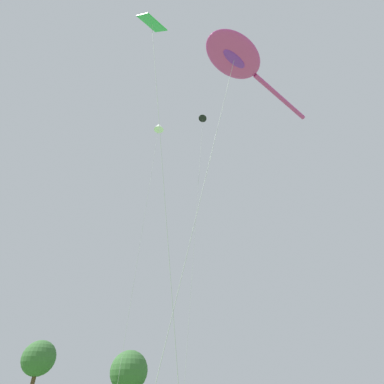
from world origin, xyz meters
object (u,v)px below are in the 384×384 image
at_px(big_show_kite, 236,58).
at_px(small_kite_bird_shape, 203,118).
at_px(small_kite_tiny_distant, 159,127).
at_px(tree_oak_left, 39,359).
at_px(small_kite_triangle_green, 152,32).
at_px(tree_oak_right, 129,371).

relative_size(big_show_kite, small_kite_bird_shape, 0.77).
relative_size(small_kite_tiny_distant, tree_oak_left, 2.55).
height_order(small_kite_triangle_green, tree_oak_right, small_kite_triangle_green).
distance_m(small_kite_triangle_green, tree_oak_right, 50.43).
bearing_deg(small_kite_bird_shape, tree_oak_right, -47.85).
bearing_deg(big_show_kite, small_kite_tiny_distant, -98.10).
bearing_deg(big_show_kite, small_kite_triangle_green, 3.16).
distance_m(small_kite_tiny_distant, small_kite_triangle_green, 16.75).
bearing_deg(small_kite_tiny_distant, small_kite_triangle_green, -173.93).
height_order(big_show_kite, tree_oak_left, big_show_kite).
distance_m(big_show_kite, small_kite_bird_shape, 11.90).
bearing_deg(tree_oak_right, tree_oak_left, 162.07).
relative_size(small_kite_bird_shape, tree_oak_right, 2.95).
height_order(big_show_kite, small_kite_tiny_distant, small_kite_tiny_distant).
bearing_deg(small_kite_triangle_green, small_kite_tiny_distant, 133.74).
distance_m(big_show_kite, tree_oak_right, 48.48).
relative_size(big_show_kite, small_kite_tiny_distant, 0.83).
bearing_deg(big_show_kite, tree_oak_right, -114.26).
height_order(small_kite_triangle_green, tree_oak_left, small_kite_triangle_green).
distance_m(big_show_kite, small_kite_tiny_distant, 12.13).
distance_m(big_show_kite, small_kite_triangle_green, 8.08).
bearing_deg(small_kite_tiny_distant, small_kite_bird_shape, -83.57).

